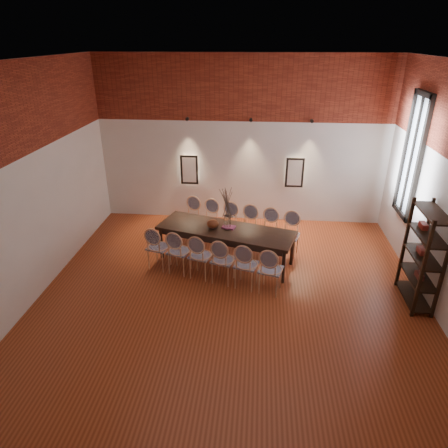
# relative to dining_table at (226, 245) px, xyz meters

# --- Properties ---
(floor) EXTENTS (7.00, 7.00, 0.02)m
(floor) POSITION_rel_dining_table_xyz_m (0.20, -1.28, -0.39)
(floor) COLOR #9C4220
(floor) RESTS_ON ground
(ceiling) EXTENTS (7.00, 7.00, 0.02)m
(ceiling) POSITION_rel_dining_table_xyz_m (0.20, -1.28, 3.63)
(ceiling) COLOR silver
(ceiling) RESTS_ON ground
(wall_back) EXTENTS (7.00, 0.10, 4.00)m
(wall_back) POSITION_rel_dining_table_xyz_m (0.20, 2.27, 1.62)
(wall_back) COLOR silver
(wall_back) RESTS_ON ground
(wall_front) EXTENTS (7.00, 0.10, 4.00)m
(wall_front) POSITION_rel_dining_table_xyz_m (0.20, -4.83, 1.62)
(wall_front) COLOR silver
(wall_front) RESTS_ON ground
(wall_left) EXTENTS (0.10, 7.00, 4.00)m
(wall_left) POSITION_rel_dining_table_xyz_m (-3.35, -1.28, 1.62)
(wall_left) COLOR silver
(wall_left) RESTS_ON ground
(brick_band_back) EXTENTS (7.00, 0.02, 1.50)m
(brick_band_back) POSITION_rel_dining_table_xyz_m (0.20, 2.20, 2.88)
(brick_band_back) COLOR maroon
(brick_band_back) RESTS_ON ground
(brick_band_front) EXTENTS (7.00, 0.02, 1.50)m
(brick_band_front) POSITION_rel_dining_table_xyz_m (0.20, -4.76, 2.88)
(brick_band_front) COLOR maroon
(brick_band_front) RESTS_ON ground
(brick_band_left) EXTENTS (0.02, 7.00, 1.50)m
(brick_band_left) POSITION_rel_dining_table_xyz_m (-3.28, -1.28, 2.88)
(brick_band_left) COLOR maroon
(brick_band_left) RESTS_ON ground
(niche_left) EXTENTS (0.36, 0.06, 0.66)m
(niche_left) POSITION_rel_dining_table_xyz_m (-1.10, 2.17, 0.93)
(niche_left) COLOR #FFEAC6
(niche_left) RESTS_ON wall_back
(niche_right) EXTENTS (0.36, 0.06, 0.66)m
(niche_right) POSITION_rel_dining_table_xyz_m (1.50, 2.17, 0.93)
(niche_right) COLOR #FFEAC6
(niche_right) RESTS_ON wall_back
(spot_fixture_left) EXTENTS (0.08, 0.10, 0.08)m
(spot_fixture_left) POSITION_rel_dining_table_xyz_m (-1.10, 2.14, 2.17)
(spot_fixture_left) COLOR black
(spot_fixture_left) RESTS_ON wall_back
(spot_fixture_mid) EXTENTS (0.08, 0.10, 0.08)m
(spot_fixture_mid) POSITION_rel_dining_table_xyz_m (0.40, 2.14, 2.17)
(spot_fixture_mid) COLOR black
(spot_fixture_mid) RESTS_ON wall_back
(spot_fixture_right) EXTENTS (0.08, 0.10, 0.08)m
(spot_fixture_right) POSITION_rel_dining_table_xyz_m (1.80, 2.14, 2.17)
(spot_fixture_right) COLOR black
(spot_fixture_right) RESTS_ON wall_back
(window_glass) EXTENTS (0.02, 0.78, 2.38)m
(window_glass) POSITION_rel_dining_table_xyz_m (3.66, 0.72, 1.77)
(window_glass) COLOR silver
(window_glass) RESTS_ON wall_right
(window_frame) EXTENTS (0.08, 0.90, 2.50)m
(window_frame) POSITION_rel_dining_table_xyz_m (3.64, 0.72, 1.77)
(window_frame) COLOR black
(window_frame) RESTS_ON wall_right
(window_mullion) EXTENTS (0.06, 0.06, 2.40)m
(window_mullion) POSITION_rel_dining_table_xyz_m (3.64, 0.72, 1.77)
(window_mullion) COLOR black
(window_mullion) RESTS_ON wall_right
(dining_table) EXTENTS (2.94, 1.65, 0.75)m
(dining_table) POSITION_rel_dining_table_xyz_m (0.00, 0.00, 0.00)
(dining_table) COLOR black
(dining_table) RESTS_ON floor
(chair_near_a) EXTENTS (0.55, 0.55, 0.94)m
(chair_near_a) POSITION_rel_dining_table_xyz_m (-1.33, -0.37, 0.09)
(chair_near_a) COLOR #E5AD80
(chair_near_a) RESTS_ON floor
(chair_near_b) EXTENTS (0.55, 0.55, 0.94)m
(chair_near_b) POSITION_rel_dining_table_xyz_m (-0.88, -0.50, 0.09)
(chair_near_b) COLOR #E5AD80
(chair_near_b) RESTS_ON floor
(chair_near_c) EXTENTS (0.55, 0.55, 0.94)m
(chair_near_c) POSITION_rel_dining_table_xyz_m (-0.43, -0.63, 0.09)
(chair_near_c) COLOR #E5AD80
(chair_near_c) RESTS_ON floor
(chair_near_d) EXTENTS (0.55, 0.55, 0.94)m
(chair_near_d) POSITION_rel_dining_table_xyz_m (0.02, -0.77, 0.09)
(chair_near_d) COLOR #E5AD80
(chair_near_d) RESTS_ON floor
(chair_near_e) EXTENTS (0.55, 0.55, 0.94)m
(chair_near_e) POSITION_rel_dining_table_xyz_m (0.47, -0.90, 0.09)
(chair_near_e) COLOR #E5AD80
(chair_near_e) RESTS_ON floor
(chair_near_f) EXTENTS (0.55, 0.55, 0.94)m
(chair_near_f) POSITION_rel_dining_table_xyz_m (0.91, -1.03, 0.09)
(chair_near_f) COLOR #E5AD80
(chair_near_f) RESTS_ON floor
(chair_far_a) EXTENTS (0.55, 0.55, 0.94)m
(chair_far_a) POSITION_rel_dining_table_xyz_m (-0.91, 1.03, 0.09)
(chair_far_a) COLOR #E5AD80
(chair_far_a) RESTS_ON floor
(chair_far_b) EXTENTS (0.55, 0.55, 0.94)m
(chair_far_b) POSITION_rel_dining_table_xyz_m (-0.47, 0.90, 0.09)
(chair_far_b) COLOR #E5AD80
(chair_far_b) RESTS_ON floor
(chair_far_c) EXTENTS (0.55, 0.55, 0.94)m
(chair_far_c) POSITION_rel_dining_table_xyz_m (-0.02, 0.77, 0.09)
(chair_far_c) COLOR #E5AD80
(chair_far_c) RESTS_ON floor
(chair_far_d) EXTENTS (0.55, 0.55, 0.94)m
(chair_far_d) POSITION_rel_dining_table_xyz_m (0.43, 0.63, 0.09)
(chair_far_d) COLOR #E5AD80
(chair_far_d) RESTS_ON floor
(chair_far_e) EXTENTS (0.55, 0.55, 0.94)m
(chair_far_e) POSITION_rel_dining_table_xyz_m (0.88, 0.50, 0.09)
(chair_far_e) COLOR #E5AD80
(chair_far_e) RESTS_ON floor
(chair_far_f) EXTENTS (0.55, 0.55, 0.94)m
(chair_far_f) POSITION_rel_dining_table_xyz_m (1.33, 0.37, 0.09)
(chair_far_f) COLOR #E5AD80
(chair_far_f) RESTS_ON floor
(vase) EXTENTS (0.14, 0.14, 0.30)m
(vase) POSITION_rel_dining_table_xyz_m (0.03, -0.01, 0.53)
(vase) COLOR silver
(vase) RESTS_ON dining_table
(dried_branches) EXTENTS (0.50, 0.50, 0.70)m
(dried_branches) POSITION_rel_dining_table_xyz_m (0.03, -0.01, 0.98)
(dried_branches) COLOR #46362C
(dried_branches) RESTS_ON vase
(bowl) EXTENTS (0.24, 0.24, 0.18)m
(bowl) POSITION_rel_dining_table_xyz_m (-0.27, 0.03, 0.46)
(bowl) COLOR brown
(bowl) RESTS_ON dining_table
(book) EXTENTS (0.30, 0.25, 0.03)m
(book) POSITION_rel_dining_table_xyz_m (0.06, 0.07, 0.39)
(book) COLOR #7F264F
(book) RESTS_ON dining_table
(shelving_rack) EXTENTS (0.39, 1.01, 1.80)m
(shelving_rack) POSITION_rel_dining_table_xyz_m (3.48, -1.09, 0.53)
(shelving_rack) COLOR black
(shelving_rack) RESTS_ON floor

